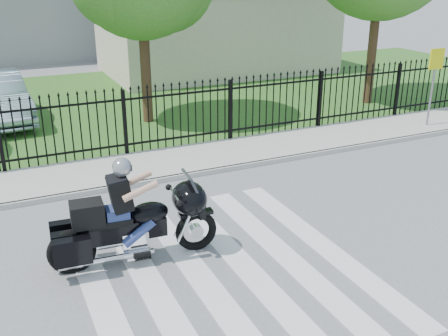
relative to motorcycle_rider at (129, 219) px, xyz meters
name	(u,v)px	position (x,y,z in m)	size (l,w,h in m)	color
ground	(221,270)	(1.27, -0.91, -0.79)	(120.00, 120.00, 0.00)	slate
crosswalk	(221,269)	(1.27, -0.91, -0.78)	(5.00, 5.50, 0.01)	silver
sidewalk	(138,168)	(1.27, 4.09, -0.73)	(40.00, 2.00, 0.12)	#ADAAA3
curb	(150,182)	(1.27, 3.09, -0.73)	(40.00, 0.12, 0.12)	#ADAAA3
grass_strip	(84,105)	(1.27, 11.09, -0.78)	(40.00, 12.00, 0.02)	#2A5E20
iron_fence	(125,124)	(1.27, 5.09, 0.12)	(26.00, 0.04, 1.80)	black
building_low	(216,33)	(8.27, 15.09, 0.96)	(10.00, 6.00, 3.50)	beige
motorcycle_rider	(129,219)	(0.00, 0.00, 0.00)	(2.91, 1.03, 1.92)	black
traffic_sign	(435,71)	(10.35, 3.73, 1.00)	(0.51, 0.08, 2.33)	gray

